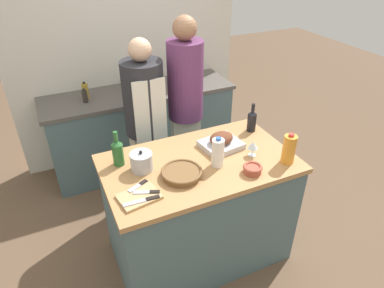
{
  "coord_description": "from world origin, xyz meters",
  "views": [
    {
      "loc": [
        -0.9,
        -1.82,
        2.37
      ],
      "look_at": [
        0.0,
        0.12,
        1.02
      ],
      "focal_mm": 32.0,
      "sensor_mm": 36.0,
      "label": 1
    }
  ],
  "objects_px": {
    "wine_bottle_dark": "(252,120)",
    "milk_jug": "(218,153)",
    "juice_jug": "(289,149)",
    "wine_bottle_green": "(118,152)",
    "roasting_pan": "(221,142)",
    "knife_bread": "(139,185)",
    "knife_chef": "(143,200)",
    "mixing_bowl": "(253,169)",
    "knife_paring": "(147,192)",
    "condiment_bottle_extra": "(155,84)",
    "condiment_bottle_tall": "(85,91)",
    "person_cook_guest": "(186,103)",
    "wicker_basket": "(182,173)",
    "stand_mixer": "(135,81)",
    "wine_glass_left": "(253,146)",
    "cutting_board": "(139,197)",
    "stock_pot": "(142,162)",
    "condiment_bottle_short": "(85,96)",
    "person_cook_aproned": "(146,121)"
  },
  "relations": [
    {
      "from": "wine_bottle_dark",
      "to": "milk_jug",
      "type": "bearing_deg",
      "value": -146.86
    },
    {
      "from": "juice_jug",
      "to": "wine_bottle_green",
      "type": "height_order",
      "value": "wine_bottle_green"
    },
    {
      "from": "roasting_pan",
      "to": "knife_bread",
      "type": "distance_m",
      "value": 0.75
    },
    {
      "from": "wine_bottle_green",
      "to": "wine_bottle_dark",
      "type": "bearing_deg",
      "value": 0.75
    },
    {
      "from": "roasting_pan",
      "to": "knife_chef",
      "type": "height_order",
      "value": "roasting_pan"
    },
    {
      "from": "juice_jug",
      "to": "knife_bread",
      "type": "bearing_deg",
      "value": 171.25
    },
    {
      "from": "mixing_bowl",
      "to": "knife_paring",
      "type": "bearing_deg",
      "value": 173.66
    },
    {
      "from": "milk_jug",
      "to": "condiment_bottle_extra",
      "type": "relative_size",
      "value": 1.2
    },
    {
      "from": "wine_bottle_dark",
      "to": "condiment_bottle_extra",
      "type": "height_order",
      "value": "wine_bottle_dark"
    },
    {
      "from": "condiment_bottle_tall",
      "to": "person_cook_guest",
      "type": "relative_size",
      "value": 0.1
    },
    {
      "from": "wicker_basket",
      "to": "wine_bottle_green",
      "type": "height_order",
      "value": "wine_bottle_green"
    },
    {
      "from": "milk_jug",
      "to": "stand_mixer",
      "type": "bearing_deg",
      "value": 94.47
    },
    {
      "from": "person_cook_guest",
      "to": "wine_glass_left",
      "type": "bearing_deg",
      "value": -67.21
    },
    {
      "from": "cutting_board",
      "to": "mixing_bowl",
      "type": "height_order",
      "value": "mixing_bowl"
    },
    {
      "from": "milk_jug",
      "to": "wine_bottle_dark",
      "type": "bearing_deg",
      "value": 33.14
    },
    {
      "from": "wicker_basket",
      "to": "knife_bread",
      "type": "height_order",
      "value": "wicker_basket"
    },
    {
      "from": "wine_bottle_green",
      "to": "condiment_bottle_extra",
      "type": "bearing_deg",
      "value": 59.69
    },
    {
      "from": "juice_jug",
      "to": "knife_chef",
      "type": "relative_size",
      "value": 1.01
    },
    {
      "from": "roasting_pan",
      "to": "mixing_bowl",
      "type": "distance_m",
      "value": 0.38
    },
    {
      "from": "stock_pot",
      "to": "wine_bottle_green",
      "type": "height_order",
      "value": "wine_bottle_green"
    },
    {
      "from": "roasting_pan",
      "to": "condiment_bottle_short",
      "type": "relative_size",
      "value": 2.26
    },
    {
      "from": "condiment_bottle_tall",
      "to": "knife_chef",
      "type": "bearing_deg",
      "value": -89.0
    },
    {
      "from": "roasting_pan",
      "to": "person_cook_guest",
      "type": "xyz_separation_m",
      "value": [
        0.02,
        0.72,
        0.01
      ]
    },
    {
      "from": "cutting_board",
      "to": "knife_paring",
      "type": "bearing_deg",
      "value": 6.59
    },
    {
      "from": "wine_bottle_dark",
      "to": "condiment_bottle_short",
      "type": "distance_m",
      "value": 1.67
    },
    {
      "from": "juice_jug",
      "to": "milk_jug",
      "type": "bearing_deg",
      "value": 159.82
    },
    {
      "from": "condiment_bottle_extra",
      "to": "person_cook_guest",
      "type": "bearing_deg",
      "value": -79.77
    },
    {
      "from": "roasting_pan",
      "to": "cutting_board",
      "type": "xyz_separation_m",
      "value": [
        -0.75,
        -0.3,
        -0.04
      ]
    },
    {
      "from": "knife_chef",
      "to": "wine_bottle_dark",
      "type": "bearing_deg",
      "value": 23.74
    },
    {
      "from": "knife_chef",
      "to": "stock_pot",
      "type": "bearing_deg",
      "value": 73.08
    },
    {
      "from": "stock_pot",
      "to": "wicker_basket",
      "type": "bearing_deg",
      "value": -40.38
    },
    {
      "from": "condiment_bottle_extra",
      "to": "person_cook_aproned",
      "type": "height_order",
      "value": "person_cook_aproned"
    },
    {
      "from": "stock_pot",
      "to": "knife_chef",
      "type": "relative_size",
      "value": 0.68
    },
    {
      "from": "juice_jug",
      "to": "condiment_bottle_short",
      "type": "relative_size",
      "value": 1.63
    },
    {
      "from": "condiment_bottle_short",
      "to": "person_cook_guest",
      "type": "relative_size",
      "value": 0.08
    },
    {
      "from": "stand_mixer",
      "to": "condiment_bottle_short",
      "type": "bearing_deg",
      "value": -174.56
    },
    {
      "from": "condiment_bottle_tall",
      "to": "condiment_bottle_extra",
      "type": "distance_m",
      "value": 0.71
    },
    {
      "from": "wicker_basket",
      "to": "condiment_bottle_extra",
      "type": "height_order",
      "value": "condiment_bottle_extra"
    },
    {
      "from": "mixing_bowl",
      "to": "milk_jug",
      "type": "xyz_separation_m",
      "value": [
        -0.18,
        0.18,
        0.08
      ]
    },
    {
      "from": "knife_chef",
      "to": "stand_mixer",
      "type": "bearing_deg",
      "value": 74.57
    },
    {
      "from": "condiment_bottle_extra",
      "to": "milk_jug",
      "type": "bearing_deg",
      "value": -92.19
    },
    {
      "from": "wine_bottle_dark",
      "to": "wine_glass_left",
      "type": "relative_size",
      "value": 2.12
    },
    {
      "from": "juice_jug",
      "to": "condiment_bottle_extra",
      "type": "relative_size",
      "value": 1.23
    },
    {
      "from": "cutting_board",
      "to": "mixing_bowl",
      "type": "distance_m",
      "value": 0.79
    },
    {
      "from": "roasting_pan",
      "to": "stock_pot",
      "type": "xyz_separation_m",
      "value": [
        -0.64,
        -0.02,
        0.02
      ]
    },
    {
      "from": "cutting_board",
      "to": "stock_pot",
      "type": "xyz_separation_m",
      "value": [
        0.11,
        0.28,
        0.06
      ]
    },
    {
      "from": "roasting_pan",
      "to": "mixing_bowl",
      "type": "relative_size",
      "value": 2.4
    },
    {
      "from": "juice_jug",
      "to": "person_cook_aproned",
      "type": "bearing_deg",
      "value": 123.71
    },
    {
      "from": "condiment_bottle_tall",
      "to": "roasting_pan",
      "type": "bearing_deg",
      "value": -61.42
    },
    {
      "from": "stand_mixer",
      "to": "person_cook_guest",
      "type": "relative_size",
      "value": 0.16
    }
  ]
}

